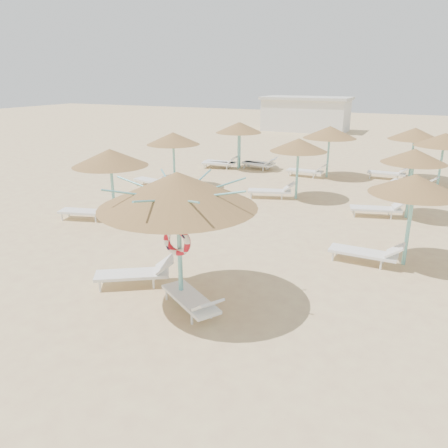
% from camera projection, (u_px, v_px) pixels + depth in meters
% --- Properties ---
extents(ground, '(120.00, 120.00, 0.00)m').
position_uv_depth(ground, '(171.00, 296.00, 10.83)').
color(ground, '#DCC386').
rests_on(ground, ground).
extents(main_palapa, '(3.57, 3.57, 3.20)m').
position_uv_depth(main_palapa, '(178.00, 190.00, 9.60)').
color(main_palapa, '#6FC2C0').
rests_on(main_palapa, ground).
extents(lounger_main_a, '(2.03, 1.60, 0.74)m').
position_uv_depth(lounger_main_a, '(137.00, 273.00, 11.27)').
color(lounger_main_a, white).
rests_on(lounger_main_a, ground).
extents(lounger_main_b, '(1.98, 1.58, 0.72)m').
position_uv_depth(lounger_main_b, '(193.00, 300.00, 9.92)').
color(lounger_main_b, white).
rests_on(lounger_main_b, ground).
extents(palapa_field, '(19.39, 14.75, 2.70)m').
position_uv_depth(palapa_field, '(329.00, 146.00, 18.92)').
color(palapa_field, '#6FC2C0').
rests_on(palapa_field, ground).
extents(service_hut, '(8.40, 4.40, 3.25)m').
position_uv_depth(service_hut, '(306.00, 114.00, 42.74)').
color(service_hut, silver).
rests_on(service_hut, ground).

